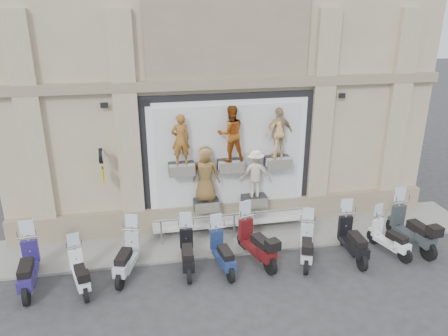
{
  "coord_description": "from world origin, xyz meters",
  "views": [
    {
      "loc": [
        -2.69,
        -10.04,
        7.1
      ],
      "look_at": [
        -0.35,
        1.9,
        2.52
      ],
      "focal_mm": 35.0,
      "sensor_mm": 36.0,
      "label": 1
    }
  ],
  "objects": [
    {
      "name": "scooter_c",
      "position": [
        -3.32,
        0.7,
        0.77
      ],
      "size": [
        1.07,
        1.99,
        1.55
      ],
      "primitive_type": null,
      "rotation": [
        0.0,
        0.0,
        -0.29
      ],
      "color": "#AAB1B8",
      "rests_on": "ground"
    },
    {
      "name": "scooter_g",
      "position": [
        1.8,
        0.36,
        0.73
      ],
      "size": [
        1.13,
        1.86,
        1.45
      ],
      "primitive_type": null,
      "rotation": [
        0.0,
        0.0,
        -0.37
      ],
      "color": "#B6B8BE",
      "rests_on": "ground"
    },
    {
      "name": "sidewalk",
      "position": [
        0.0,
        2.1,
        0.04
      ],
      "size": [
        16.0,
        2.2,
        0.08
      ],
      "primitive_type": "cube",
      "color": "gray",
      "rests_on": "ground"
    },
    {
      "name": "scooter_f",
      "position": [
        0.37,
        0.66,
        0.83
      ],
      "size": [
        1.16,
        2.13,
        1.66
      ],
      "primitive_type": null,
      "rotation": [
        0.0,
        0.0,
        0.29
      ],
      "color": "#4E0D0F",
      "rests_on": "ground"
    },
    {
      "name": "ground",
      "position": [
        0.0,
        0.0,
        0.0
      ],
      "size": [
        90.0,
        90.0,
        0.0
      ],
      "primitive_type": "plane",
      "color": "#2E2E30",
      "rests_on": "ground"
    },
    {
      "name": "guard_rail",
      "position": [
        0.0,
        2.0,
        0.47
      ],
      "size": [
        5.06,
        0.1,
        0.93
      ],
      "primitive_type": null,
      "color": "#9EA0A5",
      "rests_on": "ground"
    },
    {
      "name": "scooter_a",
      "position": [
        -5.86,
        0.58,
        0.83
      ],
      "size": [
        0.76,
        2.08,
        1.66
      ],
      "primitive_type": null,
      "rotation": [
        0.0,
        0.0,
        0.08
      ],
      "color": "navy",
      "rests_on": "ground"
    },
    {
      "name": "scooter_i",
      "position": [
        4.43,
        0.32,
        0.69
      ],
      "size": [
        0.96,
        1.78,
        1.39
      ],
      "primitive_type": null,
      "rotation": [
        0.0,
        0.0,
        0.28
      ],
      "color": "white",
      "rests_on": "ground"
    },
    {
      "name": "scooter_b",
      "position": [
        -4.53,
        0.25,
        0.69
      ],
      "size": [
        0.94,
        1.77,
        1.38
      ],
      "primitive_type": null,
      "rotation": [
        0.0,
        0.0,
        0.28
      ],
      "color": "white",
      "rests_on": "ground"
    },
    {
      "name": "scooter_h",
      "position": [
        3.23,
        0.33,
        0.8
      ],
      "size": [
        0.68,
        2.0,
        1.6
      ],
      "primitive_type": null,
      "rotation": [
        0.0,
        0.0,
        -0.05
      ],
      "color": "black",
      "rests_on": "ground"
    },
    {
      "name": "building",
      "position": [
        0.0,
        7.0,
        6.0
      ],
      "size": [
        14.0,
        8.6,
        12.0
      ],
      "primitive_type": null,
      "color": "#BEAD8B",
      "rests_on": "ground"
    },
    {
      "name": "clock_sign_bracket",
      "position": [
        -3.9,
        2.47,
        2.8
      ],
      "size": [
        0.1,
        0.8,
        1.02
      ],
      "color": "black",
      "rests_on": "ground"
    },
    {
      "name": "scooter_d",
      "position": [
        -1.65,
        0.63,
        0.75
      ],
      "size": [
        0.66,
        1.88,
        1.5
      ],
      "primitive_type": null,
      "rotation": [
        0.0,
        0.0,
        -0.07
      ],
      "color": "black",
      "rests_on": "ground"
    },
    {
      "name": "scooter_e",
      "position": [
        -0.68,
        0.43,
        0.73
      ],
      "size": [
        0.76,
        1.86,
        1.46
      ],
      "primitive_type": null,
      "rotation": [
        0.0,
        0.0,
        0.14
      ],
      "color": "navy",
      "rests_on": "ground"
    },
    {
      "name": "shop_vitrine",
      "position": [
        0.06,
        2.75,
        2.39
      ],
      "size": [
        5.6,
        0.83,
        4.3
      ],
      "color": "black",
      "rests_on": "ground"
    },
    {
      "name": "scooter_j",
      "position": [
        5.26,
        0.5,
        0.87
      ],
      "size": [
        0.9,
        2.2,
        1.74
      ],
      "primitive_type": null,
      "rotation": [
        0.0,
        0.0,
        0.13
      ],
      "color": "#292F32",
      "rests_on": "ground"
    }
  ]
}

